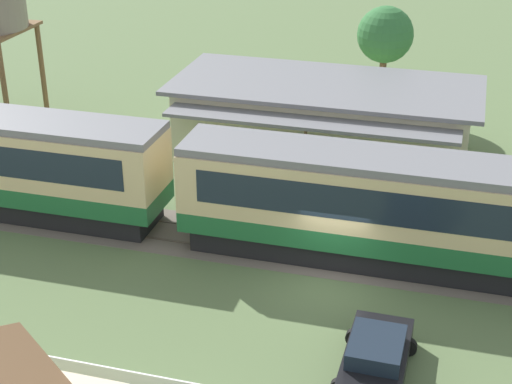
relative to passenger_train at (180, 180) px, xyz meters
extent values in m
plane|color=#566B42|center=(6.39, -1.99, -2.38)|extent=(600.00, 600.00, 0.00)
cube|color=#1E6033|center=(11.17, 0.00, -1.08)|extent=(21.66, 2.88, 0.80)
cube|color=#D1B784|center=(11.17, 0.00, 0.47)|extent=(21.66, 2.88, 2.30)
cube|color=#192330|center=(11.17, 0.00, 0.58)|extent=(19.93, 2.92, 1.29)
cube|color=slate|center=(11.17, 0.00, 1.77)|extent=(21.66, 2.71, 0.30)
cube|color=black|center=(11.17, 0.00, -1.92)|extent=(20.79, 2.48, 0.88)
cylinder|color=black|center=(4.02, -0.72, -1.93)|extent=(0.90, 0.18, 0.90)
cylinder|color=black|center=(4.02, 0.72, -1.93)|extent=(0.90, 0.18, 0.90)
cylinder|color=black|center=(-4.56, -0.72, -1.93)|extent=(0.90, 0.18, 0.90)
cylinder|color=black|center=(-4.56, 0.72, -1.93)|extent=(0.90, 0.18, 0.90)
cube|color=#665B51|center=(0.46, 0.00, -2.38)|extent=(146.96, 3.60, 0.01)
cube|color=#4C4238|center=(0.46, -0.72, -2.36)|extent=(146.96, 0.12, 0.04)
cube|color=#4C4238|center=(0.46, 0.72, -2.36)|extent=(146.96, 0.12, 0.04)
cube|color=beige|center=(3.84, 9.80, -0.68)|extent=(13.77, 6.27, 3.41)
cube|color=slate|center=(3.84, 9.80, 1.12)|extent=(14.87, 6.77, 0.20)
cube|color=slate|center=(3.84, 5.86, 0.62)|extent=(13.22, 1.60, 0.16)
cylinder|color=brown|center=(3.84, 5.26, -0.92)|extent=(0.14, 0.14, 2.93)
cylinder|color=brown|center=(-12.14, 10.84, 0.20)|extent=(0.28, 0.28, 5.16)
cylinder|color=brown|center=(-12.14, 7.09, 0.20)|extent=(0.28, 0.28, 5.16)
cube|color=black|center=(8.70, -6.74, -1.87)|extent=(1.88, 4.06, 0.68)
cube|color=#192330|center=(8.70, -6.86, -1.26)|extent=(1.60, 2.04, 0.53)
cylinder|color=black|center=(9.53, -5.50, -2.07)|extent=(0.62, 0.20, 0.62)
cylinder|color=black|center=(7.89, -5.48, -2.07)|extent=(0.62, 0.20, 0.62)
cylinder|color=brown|center=(5.78, 16.36, -0.60)|extent=(0.38, 0.38, 3.56)
sphere|color=#2D6633|center=(5.78, 16.36, 2.10)|extent=(3.07, 3.07, 3.07)
camera|label=1|loc=(10.35, -25.94, 12.99)|focal=55.00mm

